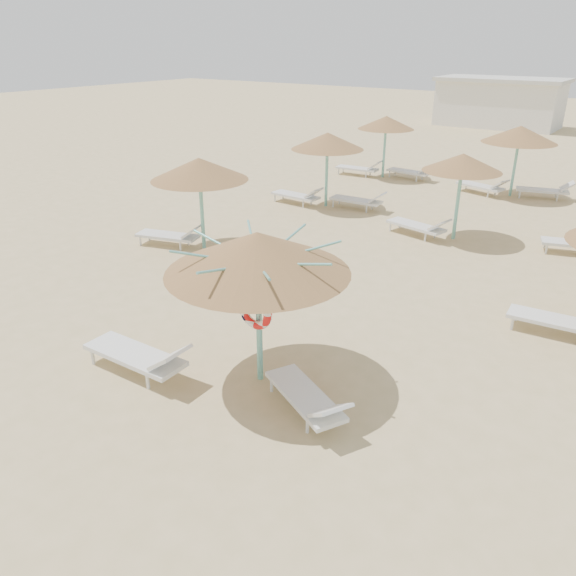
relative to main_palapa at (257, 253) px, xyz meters
The scene contains 6 objects.
ground 2.47m from the main_palapa, 113.69° to the left, with size 120.00×120.00×0.00m, color tan.
main_palapa is the anchor object (origin of this frame).
lounger_main_a 3.04m from the main_palapa, 148.95° to the right, with size 2.28×0.74×0.82m.
lounger_main_b 2.54m from the main_palapa, 17.18° to the right, with size 2.00×1.41×0.71m.
palapa_field 11.17m from the main_palapa, 89.66° to the left, with size 15.21×14.49×2.71m.
service_hut 35.65m from the main_palapa, 99.78° to the left, with size 8.40×4.40×3.25m.
Camera 1 is at (5.52, -7.00, 5.76)m, focal length 35.00 mm.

